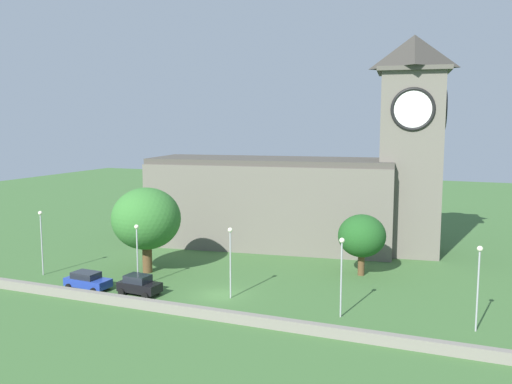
{
  "coord_description": "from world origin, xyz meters",
  "views": [
    {
      "loc": [
        21.88,
        -44.96,
        16.19
      ],
      "look_at": [
        0.24,
        8.34,
        8.82
      ],
      "focal_mm": 38.42,
      "sensor_mm": 36.0,
      "label": 1
    }
  ],
  "objects_px": {
    "streetlamp_central": "(230,251)",
    "tree_riverside_east": "(146,219)",
    "streetlamp_east_mid": "(342,264)",
    "tree_by_tower": "(362,236)",
    "streetlamp_east_end": "(479,274)",
    "car_blue": "(87,280)",
    "church": "(306,187)",
    "streetlamp_west_mid": "(137,245)",
    "car_black": "(139,285)",
    "streetlamp_west_end": "(41,232)"
  },
  "relations": [
    {
      "from": "streetlamp_east_end",
      "to": "tree_by_tower",
      "type": "relative_size",
      "value": 1.04
    },
    {
      "from": "tree_riverside_east",
      "to": "church",
      "type": "bearing_deg",
      "value": 56.1
    },
    {
      "from": "car_blue",
      "to": "tree_by_tower",
      "type": "bearing_deg",
      "value": 32.12
    },
    {
      "from": "tree_riverside_east",
      "to": "streetlamp_west_mid",
      "type": "bearing_deg",
      "value": -66.82
    },
    {
      "from": "streetlamp_west_end",
      "to": "streetlamp_west_mid",
      "type": "distance_m",
      "value": 11.84
    },
    {
      "from": "car_blue",
      "to": "streetlamp_west_end",
      "type": "xyz_separation_m",
      "value": [
        -7.71,
        2.29,
        3.76
      ]
    },
    {
      "from": "church",
      "to": "streetlamp_west_mid",
      "type": "distance_m",
      "value": 25.51
    },
    {
      "from": "church",
      "to": "tree_riverside_east",
      "type": "xyz_separation_m",
      "value": [
        -12.28,
        -18.28,
        -1.92
      ]
    },
    {
      "from": "streetlamp_east_mid",
      "to": "car_black",
      "type": "bearing_deg",
      "value": -176.22
    },
    {
      "from": "car_black",
      "to": "tree_riverside_east",
      "type": "bearing_deg",
      "value": 117.6
    },
    {
      "from": "streetlamp_west_end",
      "to": "tree_riverside_east",
      "type": "relative_size",
      "value": 0.75
    },
    {
      "from": "streetlamp_west_end",
      "to": "streetlamp_east_end",
      "type": "relative_size",
      "value": 1.02
    },
    {
      "from": "streetlamp_west_end",
      "to": "tree_riverside_east",
      "type": "height_order",
      "value": "tree_riverside_east"
    },
    {
      "from": "car_blue",
      "to": "streetlamp_east_mid",
      "type": "bearing_deg",
      "value": 3.9
    },
    {
      "from": "streetlamp_west_end",
      "to": "tree_by_tower",
      "type": "height_order",
      "value": "streetlamp_west_end"
    },
    {
      "from": "streetlamp_central",
      "to": "car_black",
      "type": "bearing_deg",
      "value": -164.59
    },
    {
      "from": "church",
      "to": "streetlamp_west_end",
      "type": "distance_m",
      "value": 32.26
    },
    {
      "from": "streetlamp_east_mid",
      "to": "streetlamp_east_end",
      "type": "bearing_deg",
      "value": 4.82
    },
    {
      "from": "streetlamp_west_end",
      "to": "streetlamp_west_mid",
      "type": "height_order",
      "value": "streetlamp_west_end"
    },
    {
      "from": "streetlamp_central",
      "to": "car_blue",
      "type": "bearing_deg",
      "value": -168.96
    },
    {
      "from": "church",
      "to": "tree_by_tower",
      "type": "height_order",
      "value": "church"
    },
    {
      "from": "car_black",
      "to": "tree_riverside_east",
      "type": "distance_m",
      "value": 9.23
    },
    {
      "from": "streetlamp_central",
      "to": "tree_riverside_east",
      "type": "xyz_separation_m",
      "value": [
        -12.04,
        4.59,
        1.41
      ]
    },
    {
      "from": "car_blue",
      "to": "tree_by_tower",
      "type": "xyz_separation_m",
      "value": [
        23.76,
        14.92,
        3.39
      ]
    },
    {
      "from": "church",
      "to": "tree_by_tower",
      "type": "xyz_separation_m",
      "value": [
        9.43,
        -10.7,
        -3.56
      ]
    },
    {
      "from": "car_blue",
      "to": "streetlamp_west_end",
      "type": "bearing_deg",
      "value": 163.49
    },
    {
      "from": "streetlamp_east_mid",
      "to": "streetlamp_east_end",
      "type": "relative_size",
      "value": 0.99
    },
    {
      "from": "car_blue",
      "to": "car_black",
      "type": "distance_m",
      "value": 5.68
    },
    {
      "from": "streetlamp_east_mid",
      "to": "streetlamp_east_end",
      "type": "height_order",
      "value": "streetlamp_east_end"
    },
    {
      "from": "car_black",
      "to": "church",
      "type": "bearing_deg",
      "value": 71.01
    },
    {
      "from": "car_black",
      "to": "streetlamp_west_mid",
      "type": "bearing_deg",
      "value": 126.56
    },
    {
      "from": "car_black",
      "to": "streetlamp_central",
      "type": "height_order",
      "value": "streetlamp_central"
    },
    {
      "from": "streetlamp_east_end",
      "to": "car_black",
      "type": "bearing_deg",
      "value": -175.85
    },
    {
      "from": "streetlamp_central",
      "to": "tree_riverside_east",
      "type": "height_order",
      "value": "tree_riverside_east"
    },
    {
      "from": "streetlamp_east_mid",
      "to": "tree_by_tower",
      "type": "xyz_separation_m",
      "value": [
        -0.93,
        13.23,
        -0.29
      ]
    },
    {
      "from": "tree_by_tower",
      "to": "streetlamp_central",
      "type": "bearing_deg",
      "value": -128.48
    },
    {
      "from": "tree_riverside_east",
      "to": "tree_by_tower",
      "type": "bearing_deg",
      "value": 19.24
    },
    {
      "from": "streetlamp_east_end",
      "to": "tree_riverside_east",
      "type": "xyz_separation_m",
      "value": [
        -33.15,
        4.77,
        1.32
      ]
    },
    {
      "from": "car_blue",
      "to": "streetlamp_central",
      "type": "height_order",
      "value": "streetlamp_central"
    },
    {
      "from": "church",
      "to": "streetlamp_west_end",
      "type": "bearing_deg",
      "value": -133.37
    },
    {
      "from": "streetlamp_east_mid",
      "to": "tree_by_tower",
      "type": "distance_m",
      "value": 13.27
    },
    {
      "from": "church",
      "to": "streetlamp_west_mid",
      "type": "relative_size",
      "value": 6.13
    },
    {
      "from": "tree_by_tower",
      "to": "streetlamp_west_mid",
      "type": "bearing_deg",
      "value": -147.73
    },
    {
      "from": "car_blue",
      "to": "streetlamp_central",
      "type": "relative_size",
      "value": 0.7
    },
    {
      "from": "streetlamp_east_mid",
      "to": "tree_riverside_east",
      "type": "bearing_deg",
      "value": 165.97
    },
    {
      "from": "streetlamp_west_mid",
      "to": "tree_by_tower",
      "type": "distance_m",
      "value": 23.23
    },
    {
      "from": "streetlamp_west_mid",
      "to": "tree_riverside_east",
      "type": "height_order",
      "value": "tree_riverside_east"
    },
    {
      "from": "car_blue",
      "to": "tree_riverside_east",
      "type": "xyz_separation_m",
      "value": [
        2.05,
        7.34,
        5.02
      ]
    },
    {
      "from": "church",
      "to": "car_blue",
      "type": "bearing_deg",
      "value": -119.23
    },
    {
      "from": "church",
      "to": "car_black",
      "type": "relative_size",
      "value": 9.26
    }
  ]
}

